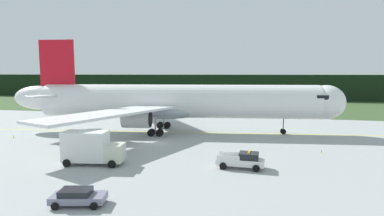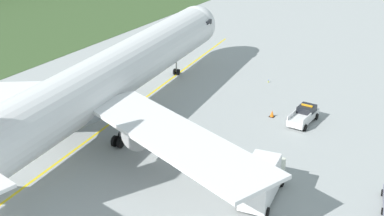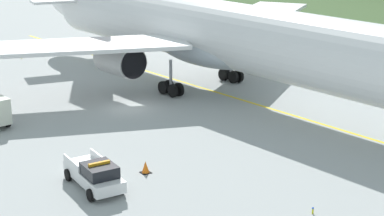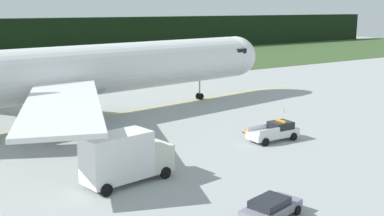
% 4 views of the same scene
% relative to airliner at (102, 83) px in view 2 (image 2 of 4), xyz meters
% --- Properties ---
extents(ground, '(320.00, 320.00, 0.00)m').
position_rel_airliner_xyz_m(ground, '(-0.74, -8.99, -5.41)').
color(ground, '#9EA2A2').
extents(taxiway_centerline_main, '(75.93, 9.59, 0.01)m').
position_rel_airliner_xyz_m(taxiway_centerline_main, '(0.61, 0.08, -5.41)').
color(taxiway_centerline_main, yellow).
rests_on(taxiway_centerline_main, ground).
extents(airliner, '(58.70, 46.69, 16.38)m').
position_rel_airliner_xyz_m(airliner, '(0.00, 0.00, 0.00)').
color(airliner, white).
rests_on(airliner, ground).
extents(ops_pickup_truck, '(5.27, 2.34, 1.94)m').
position_rel_airliner_xyz_m(ops_pickup_truck, '(12.74, -18.79, -4.51)').
color(ops_pickup_truck, silver).
rests_on(ops_pickup_truck, ground).
extents(catering_truck, '(7.11, 3.46, 4.00)m').
position_rel_airliner_xyz_m(catering_truck, '(-4.27, -20.99, -3.42)').
color(catering_truck, beige).
rests_on(catering_truck, ground).
extents(apron_cone, '(0.63, 0.63, 0.79)m').
position_rel_airliner_xyz_m(apron_cone, '(12.33, -15.07, -5.02)').
color(apron_cone, black).
rests_on(apron_cone, ground).
extents(taxiway_edge_light_east, '(0.12, 0.12, 0.39)m').
position_rel_airliner_xyz_m(taxiway_edge_light_east, '(22.56, -10.23, -5.20)').
color(taxiway_edge_light_east, yellow).
rests_on(taxiway_edge_light_east, ground).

